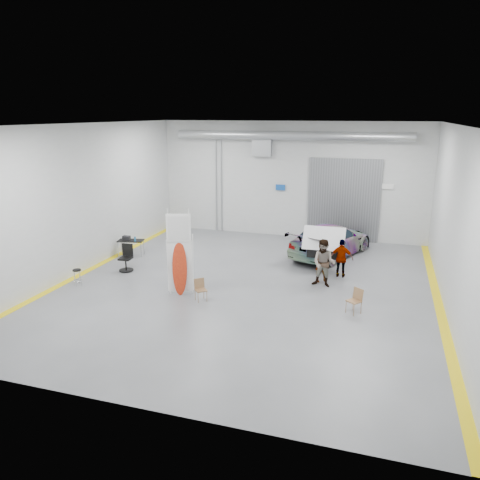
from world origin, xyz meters
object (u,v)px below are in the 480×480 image
(surfboard_display, at_px, (177,261))
(work_table, at_px, (130,240))
(office_chair, at_px, (127,259))
(person_c, at_px, (342,258))
(person_b, at_px, (324,263))
(folding_chair_near, at_px, (201,294))
(person_a, at_px, (322,262))
(folding_chair_far, at_px, (354,306))
(sedan_car, at_px, (331,240))
(shop_stool, at_px, (77,278))

(surfboard_display, distance_m, work_table, 5.62)
(office_chair, bearing_deg, surfboard_display, -33.49)
(person_c, xyz_separation_m, work_table, (-9.62, 0.06, -0.05))
(person_b, distance_m, folding_chair_near, 4.80)
(person_a, distance_m, surfboard_display, 5.62)
(person_a, xyz_separation_m, folding_chair_near, (-3.77, -3.23, -0.55))
(folding_chair_far, height_order, office_chair, office_chair)
(sedan_car, bearing_deg, work_table, 39.61)
(person_a, bearing_deg, folding_chair_far, -96.82)
(shop_stool, bearing_deg, surfboard_display, 5.16)
(person_c, bearing_deg, person_b, 69.54)
(person_b, bearing_deg, office_chair, -168.97)
(shop_stool, height_order, office_chair, office_chair)
(sedan_car, xyz_separation_m, folding_chair_far, (1.53, -6.34, -0.47))
(person_b, distance_m, work_table, 9.18)
(person_b, distance_m, shop_stool, 9.39)
(folding_chair_near, xyz_separation_m, office_chair, (-4.19, 2.10, 0.24))
(person_a, xyz_separation_m, person_c, (0.66, 0.78, -0.01))
(folding_chair_near, distance_m, office_chair, 4.69)
(folding_chair_far, bearing_deg, folding_chair_near, -136.02)
(folding_chair_near, relative_size, office_chair, 0.70)
(surfboard_display, xyz_separation_m, office_chair, (-3.17, 1.77, -0.80))
(shop_stool, xyz_separation_m, work_table, (-0.13, 4.10, 0.41))
(folding_chair_far, bearing_deg, shop_stool, -138.68)
(work_table, bearing_deg, person_b, -8.43)
(folding_chair_near, xyz_separation_m, work_table, (-5.19, 4.07, 0.48))
(sedan_car, bearing_deg, folding_chair_near, 84.06)
(person_b, bearing_deg, person_c, 73.85)
(person_c, distance_m, folding_chair_near, 6.00)
(folding_chair_far, bearing_deg, person_a, 155.87)
(work_table, relative_size, office_chair, 1.14)
(sedan_car, height_order, shop_stool, sedan_car)
(folding_chair_near, bearing_deg, work_table, 100.87)
(sedan_car, xyz_separation_m, person_c, (0.77, -2.85, 0.05))
(person_c, relative_size, folding_chair_far, 1.86)
(office_chair, bearing_deg, person_b, 0.08)
(shop_stool, bearing_deg, person_c, 23.06)
(person_b, xyz_separation_m, folding_chair_far, (1.30, -2.21, -0.66))
(sedan_car, distance_m, person_a, 3.63)
(folding_chair_far, bearing_deg, sedan_car, 141.85)
(shop_stool, bearing_deg, folding_chair_far, 3.07)
(work_table, bearing_deg, sedan_car, 17.48)
(person_c, height_order, surfboard_display, surfboard_display)
(person_c, height_order, work_table, person_c)
(sedan_car, bearing_deg, person_a, 113.97)
(person_c, relative_size, work_table, 1.24)
(sedan_car, distance_m, folding_chair_far, 6.54)
(surfboard_display, bearing_deg, person_c, 16.54)
(folding_chair_near, relative_size, shop_stool, 1.21)
(person_a, bearing_deg, person_b, -110.97)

